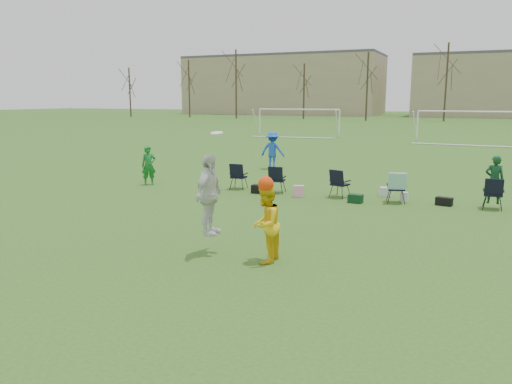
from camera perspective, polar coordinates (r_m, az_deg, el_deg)
The scene contains 9 objects.
ground at distance 10.29m, azimuth -4.14°, elevation -8.27°, with size 260.00×260.00×0.00m, color #2E561A.
fielder_green_near at distance 19.93m, azimuth -12.17°, elevation 2.98°, with size 0.56×0.36×1.52m, color #136E26.
fielder_blue at distance 24.01m, azimuth 1.91°, elevation 4.79°, with size 1.16×0.67×1.79m, color blue.
center_contest at distance 10.42m, azimuth -2.16°, elevation -1.92°, with size 1.88×1.04×2.65m.
sideline_setup at distance 17.12m, azimuth 11.90°, elevation 0.88°, with size 9.26×1.81×1.64m.
goal_left at distance 45.04m, azimuth 4.90°, elevation 8.79°, with size 7.39×0.76×2.46m.
goal_mid at distance 40.62m, azimuth 23.13°, elevation 7.79°, with size 7.40×0.63×2.46m.
tree_line at distance 78.58m, azimuth 20.99°, elevation 11.21°, with size 110.28×3.28×11.40m.
building_row at distance 104.65m, azimuth 25.42°, elevation 11.06°, with size 126.00×16.00×13.00m.
Camera 1 is at (4.59, -8.59, 3.33)m, focal length 35.00 mm.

